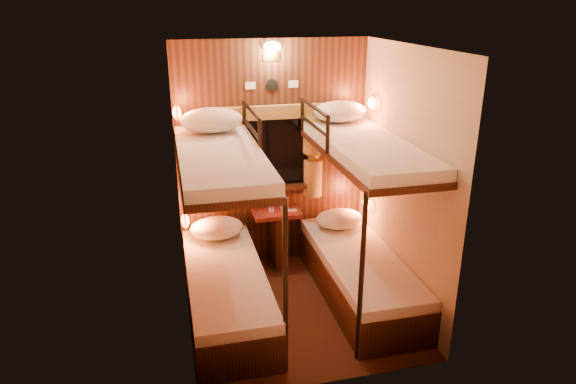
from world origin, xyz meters
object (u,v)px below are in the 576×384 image
object	(u,v)px
bunk_left	(225,259)
bottle_right	(283,202)
table	(277,231)
bottle_left	(271,204)
bunk_right	(360,244)

from	to	relation	value
bunk_left	bottle_right	size ratio (longest dim) A/B	8.78
table	bottle_left	world-z (taller)	bottle_left
bottle_right	bunk_right	bearing A→B (deg)	-53.86
bottle_left	table	bearing A→B (deg)	18.85
bunk_left	bottle_right	xyz separation A→B (m)	(0.72, 0.79, 0.18)
table	bottle_left	bearing A→B (deg)	-161.15
bunk_left	bottle_left	size ratio (longest dim) A/B	8.99
bunk_left	bottle_right	distance (m)	1.09
table	bottle_left	distance (m)	0.33
bunk_left	bottle_left	world-z (taller)	bunk_left
table	bottle_left	xyz separation A→B (m)	(-0.06, -0.02, 0.33)
bunk_left	bottle_left	distance (m)	0.98
bunk_right	table	world-z (taller)	bunk_right
bottle_right	bottle_left	bearing A→B (deg)	-165.06
bunk_left	table	distance (m)	1.02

